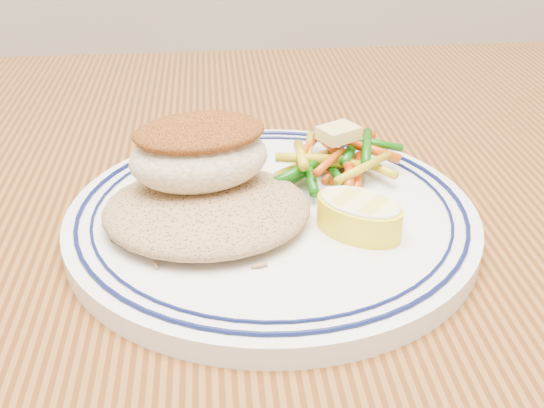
% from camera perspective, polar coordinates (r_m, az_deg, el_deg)
% --- Properties ---
extents(dining_table, '(1.50, 0.90, 0.75)m').
position_cam_1_polar(dining_table, '(0.51, -4.98, -13.24)').
color(dining_table, '#532C10').
rests_on(dining_table, ground).
extents(plate, '(0.28, 0.28, 0.02)m').
position_cam_1_polar(plate, '(0.47, -0.00, -1.13)').
color(plate, white).
rests_on(plate, dining_table).
extents(rice_pilaf, '(0.14, 0.12, 0.03)m').
position_cam_1_polar(rice_pilaf, '(0.45, -5.49, -0.09)').
color(rice_pilaf, '#94704A').
rests_on(rice_pilaf, plate).
extents(fish_fillet, '(0.10, 0.08, 0.05)m').
position_cam_1_polar(fish_fillet, '(0.45, -6.11, 4.39)').
color(fish_fillet, beige).
rests_on(fish_fillet, rice_pilaf).
extents(vegetable_pile, '(0.10, 0.10, 0.03)m').
position_cam_1_polar(vegetable_pile, '(0.51, 5.19, 3.67)').
color(vegetable_pile, '#B94109').
rests_on(vegetable_pile, plate).
extents(butter_pat, '(0.03, 0.03, 0.01)m').
position_cam_1_polar(butter_pat, '(0.51, 5.58, 5.94)').
color(butter_pat, '#E6CE70').
rests_on(butter_pat, vegetable_pile).
extents(lemon_wedge, '(0.08, 0.08, 0.02)m').
position_cam_1_polar(lemon_wedge, '(0.44, 7.30, -0.85)').
color(lemon_wedge, yellow).
rests_on(lemon_wedge, plate).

